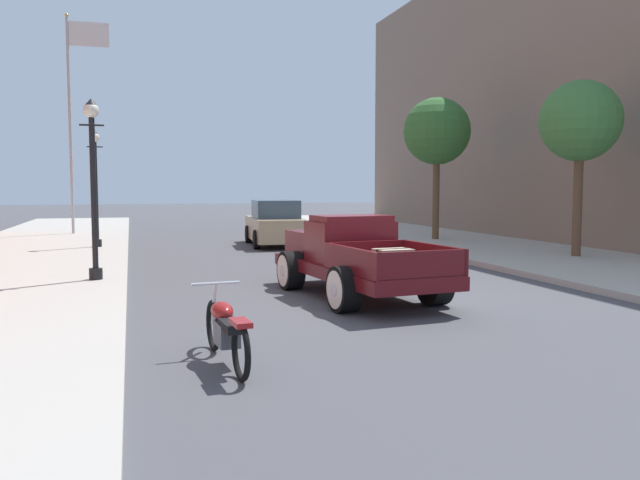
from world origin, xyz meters
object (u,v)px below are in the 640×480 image
object	(u,v)px
street_lamp_far	(96,179)
street_tree_nearest	(580,122)
car_background_tan	(275,224)
motorcycle_parked	(226,329)
flagpole	(75,100)
hotrod_truck_maroon	(352,257)
street_tree_second	(437,132)
street_lamp_near	(93,175)

from	to	relation	value
street_lamp_far	street_tree_nearest	bearing A→B (deg)	-27.12
car_background_tan	motorcycle_parked	bearing A→B (deg)	-104.41
car_background_tan	flagpole	xyz separation A→B (m)	(-7.17, 6.33, 5.00)
car_background_tan	street_lamp_far	size ratio (longest dim) A/B	1.14
hotrod_truck_maroon	street_tree_second	size ratio (longest dim) A/B	0.95
street_lamp_far	motorcycle_parked	bearing A→B (deg)	-81.85
car_background_tan	street_lamp_near	world-z (taller)	street_lamp_near
hotrod_truck_maroon	flagpole	distance (m)	19.18
hotrod_truck_maroon	street_tree_nearest	xyz separation A→B (m)	(8.12, 3.76, 3.21)
street_tree_nearest	street_tree_second	distance (m)	6.75
flagpole	hotrod_truck_maroon	bearing A→B (deg)	-70.02
flagpole	street_tree_second	xyz separation A→B (m)	(13.26, -6.99, -1.59)
flagpole	street_tree_nearest	distance (m)	19.94
street_lamp_near	motorcycle_parked	bearing A→B (deg)	-75.39
hotrod_truck_maroon	street_tree_nearest	distance (m)	9.50
hotrod_truck_maroon	street_lamp_far	distance (m)	11.97
car_background_tan	street_tree_second	world-z (taller)	street_tree_second
street_tree_nearest	street_tree_second	xyz separation A→B (m)	(-1.18, 6.65, 0.22)
street_tree_second	hotrod_truck_maroon	bearing A→B (deg)	-123.68
hotrod_truck_maroon	street_tree_second	xyz separation A→B (m)	(6.94, 10.41, 3.43)
street_lamp_near	flagpole	size ratio (longest dim) A/B	0.42
motorcycle_parked	car_background_tan	bearing A→B (deg)	75.59
motorcycle_parked	street_tree_second	size ratio (longest dim) A/B	0.40
street_lamp_far	flagpole	distance (m)	7.65
street_tree_second	street_lamp_near	bearing A→B (deg)	-146.65
street_lamp_far	flagpole	xyz separation A→B (m)	(-1.05, 6.78, 3.39)
street_tree_nearest	street_lamp_near	bearing A→B (deg)	-174.88
street_lamp_near	street_tree_nearest	world-z (taller)	street_tree_nearest
motorcycle_parked	street_tree_nearest	bearing A→B (deg)	35.96
motorcycle_parked	flagpole	world-z (taller)	flagpole
street_tree_nearest	hotrod_truck_maroon	bearing A→B (deg)	-155.13
street_tree_nearest	street_tree_second	world-z (taller)	street_tree_second
car_background_tan	street_tree_nearest	size ratio (longest dim) A/B	0.88
street_lamp_near	street_tree_nearest	bearing A→B (deg)	5.12
street_lamp_far	street_lamp_near	bearing A→B (deg)	-87.64
car_background_tan	street_tree_nearest	world-z (taller)	street_tree_nearest
hotrod_truck_maroon	car_background_tan	size ratio (longest dim) A/B	1.15
street_lamp_near	flagpole	distance (m)	15.25
hotrod_truck_maroon	car_background_tan	bearing A→B (deg)	85.62
street_lamp_near	street_lamp_far	size ratio (longest dim) A/B	1.00
car_background_tan	street_lamp_far	bearing A→B (deg)	-175.83
street_lamp_near	street_lamp_far	distance (m)	8.03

